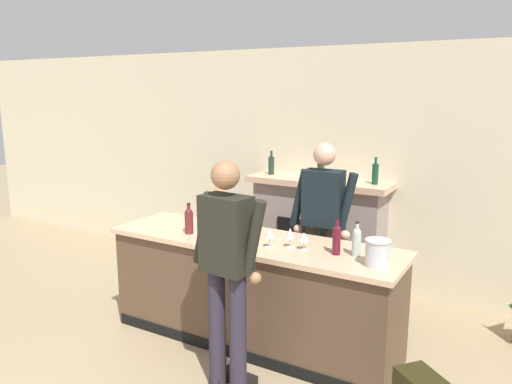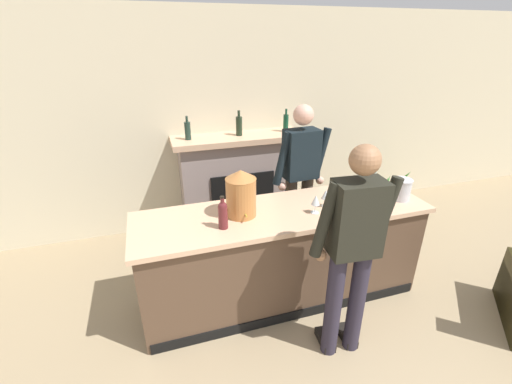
{
  "view_description": "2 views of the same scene",
  "coord_description": "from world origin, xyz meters",
  "px_view_note": "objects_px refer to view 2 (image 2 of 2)",
  "views": [
    {
      "loc": [
        2.36,
        -0.87,
        2.27
      ],
      "look_at": [
        0.0,
        3.19,
        1.3
      ],
      "focal_mm": 35.0,
      "sensor_mm": 36.0,
      "label": 1
    },
    {
      "loc": [
        -0.87,
        0.23,
        2.41
      ],
      "look_at": [
        0.02,
        3.02,
        1.07
      ],
      "focal_mm": 24.0,
      "sensor_mm": 36.0,
      "label": 2
    }
  ],
  "objects_px": {
    "potted_plant_corner": "(392,195)",
    "wine_bottle_cabernet_heavy": "(363,187)",
    "ice_bucket_steel": "(401,189)",
    "person_bartender": "(300,179)",
    "wine_bottle_burgundy_dark": "(223,214)",
    "person_customer": "(352,249)",
    "fireplace_stone": "(239,181)",
    "wine_glass_near_bucket": "(338,194)",
    "copper_dispenser": "(241,193)",
    "wine_glass_back_row": "(316,201)",
    "wine_glass_mid_counter": "(326,195)",
    "wine_bottle_merlot_tall": "(373,184)"
  },
  "relations": [
    {
      "from": "person_bartender",
      "to": "wine_bottle_burgundy_dark",
      "type": "distance_m",
      "value": 1.25
    },
    {
      "from": "potted_plant_corner",
      "to": "person_bartender",
      "type": "distance_m",
      "value": 2.03
    },
    {
      "from": "wine_bottle_burgundy_dark",
      "to": "wine_bottle_cabernet_heavy",
      "type": "xyz_separation_m",
      "value": [
        1.39,
        0.12,
        0.0
      ]
    },
    {
      "from": "fireplace_stone",
      "to": "wine_glass_mid_counter",
      "type": "relative_size",
      "value": 9.9
    },
    {
      "from": "ice_bucket_steel",
      "to": "wine_bottle_cabernet_heavy",
      "type": "relative_size",
      "value": 0.68
    },
    {
      "from": "person_customer",
      "to": "wine_bottle_cabernet_heavy",
      "type": "xyz_separation_m",
      "value": [
        0.56,
        0.74,
        0.11
      ]
    },
    {
      "from": "ice_bucket_steel",
      "to": "wine_glass_mid_counter",
      "type": "bearing_deg",
      "value": 174.2
    },
    {
      "from": "potted_plant_corner",
      "to": "person_customer",
      "type": "xyz_separation_m",
      "value": [
        -1.99,
        -1.96,
        0.72
      ]
    },
    {
      "from": "wine_bottle_burgundy_dark",
      "to": "wine_glass_back_row",
      "type": "relative_size",
      "value": 1.65
    },
    {
      "from": "wine_glass_near_bucket",
      "to": "wine_bottle_cabernet_heavy",
      "type": "bearing_deg",
      "value": 4.25
    },
    {
      "from": "ice_bucket_steel",
      "to": "potted_plant_corner",
      "type": "bearing_deg",
      "value": 51.17
    },
    {
      "from": "copper_dispenser",
      "to": "ice_bucket_steel",
      "type": "height_order",
      "value": "copper_dispenser"
    },
    {
      "from": "wine_glass_back_row",
      "to": "person_bartender",
      "type": "bearing_deg",
      "value": 76.01
    },
    {
      "from": "potted_plant_corner",
      "to": "wine_glass_near_bucket",
      "type": "relative_size",
      "value": 4.77
    },
    {
      "from": "fireplace_stone",
      "to": "potted_plant_corner",
      "type": "bearing_deg",
      "value": -8.43
    },
    {
      "from": "copper_dispenser",
      "to": "wine_bottle_merlot_tall",
      "type": "height_order",
      "value": "copper_dispenser"
    },
    {
      "from": "wine_bottle_cabernet_heavy",
      "to": "wine_bottle_merlot_tall",
      "type": "height_order",
      "value": "wine_bottle_cabernet_heavy"
    },
    {
      "from": "potted_plant_corner",
      "to": "wine_bottle_burgundy_dark",
      "type": "relative_size",
      "value": 2.47
    },
    {
      "from": "person_customer",
      "to": "wine_glass_mid_counter",
      "type": "bearing_deg",
      "value": 77.6
    },
    {
      "from": "person_customer",
      "to": "person_bartender",
      "type": "distance_m",
      "value": 1.35
    },
    {
      "from": "potted_plant_corner",
      "to": "wine_bottle_cabernet_heavy",
      "type": "height_order",
      "value": "wine_bottle_cabernet_heavy"
    },
    {
      "from": "ice_bucket_steel",
      "to": "wine_glass_mid_counter",
      "type": "xyz_separation_m",
      "value": [
        -0.77,
        0.08,
        0.01
      ]
    },
    {
      "from": "wine_glass_mid_counter",
      "to": "wine_bottle_cabernet_heavy",
      "type": "bearing_deg",
      "value": 3.01
    },
    {
      "from": "fireplace_stone",
      "to": "copper_dispenser",
      "type": "height_order",
      "value": "fireplace_stone"
    },
    {
      "from": "person_bartender",
      "to": "wine_bottle_burgundy_dark",
      "type": "height_order",
      "value": "person_bartender"
    },
    {
      "from": "wine_glass_back_row",
      "to": "ice_bucket_steel",
      "type": "bearing_deg",
      "value": 0.78
    },
    {
      "from": "person_customer",
      "to": "wine_glass_near_bucket",
      "type": "distance_m",
      "value": 0.78
    },
    {
      "from": "wine_glass_back_row",
      "to": "wine_glass_mid_counter",
      "type": "distance_m",
      "value": 0.17
    },
    {
      "from": "wine_bottle_merlot_tall",
      "to": "wine_glass_mid_counter",
      "type": "xyz_separation_m",
      "value": [
        -0.55,
        -0.07,
        -0.01
      ]
    },
    {
      "from": "person_bartender",
      "to": "wine_bottle_cabernet_heavy",
      "type": "distance_m",
      "value": 0.72
    },
    {
      "from": "copper_dispenser",
      "to": "wine_glass_near_bucket",
      "type": "xyz_separation_m",
      "value": [
        0.91,
        -0.07,
        -0.11
      ]
    },
    {
      "from": "potted_plant_corner",
      "to": "person_customer",
      "type": "bearing_deg",
      "value": -135.38
    },
    {
      "from": "wine_bottle_burgundy_dark",
      "to": "person_customer",
      "type": "bearing_deg",
      "value": -36.83
    },
    {
      "from": "wine_bottle_cabernet_heavy",
      "to": "wine_glass_mid_counter",
      "type": "relative_size",
      "value": 1.81
    },
    {
      "from": "wine_glass_mid_counter",
      "to": "wine_glass_near_bucket",
      "type": "xyz_separation_m",
      "value": [
        0.13,
        0.0,
        -0.01
      ]
    },
    {
      "from": "wine_bottle_burgundy_dark",
      "to": "wine_glass_near_bucket",
      "type": "bearing_deg",
      "value": 5.21
    },
    {
      "from": "copper_dispenser",
      "to": "wine_bottle_burgundy_dark",
      "type": "distance_m",
      "value": 0.28
    },
    {
      "from": "potted_plant_corner",
      "to": "wine_bottle_burgundy_dark",
      "type": "xyz_separation_m",
      "value": [
        -2.81,
        -1.34,
        0.83
      ]
    },
    {
      "from": "wine_bottle_burgundy_dark",
      "to": "wine_glass_mid_counter",
      "type": "xyz_separation_m",
      "value": [
        0.98,
        0.1,
        -0.01
      ]
    },
    {
      "from": "person_customer",
      "to": "wine_bottle_cabernet_heavy",
      "type": "bearing_deg",
      "value": 52.79
    },
    {
      "from": "wine_bottle_burgundy_dark",
      "to": "ice_bucket_steel",
      "type": "bearing_deg",
      "value": 0.74
    },
    {
      "from": "fireplace_stone",
      "to": "wine_bottle_cabernet_heavy",
      "type": "distance_m",
      "value": 1.81
    },
    {
      "from": "ice_bucket_steel",
      "to": "wine_glass_near_bucket",
      "type": "xyz_separation_m",
      "value": [
        -0.64,
        0.08,
        0.0
      ]
    },
    {
      "from": "wine_bottle_merlot_tall",
      "to": "fireplace_stone",
      "type": "bearing_deg",
      "value": 122.64
    },
    {
      "from": "potted_plant_corner",
      "to": "ice_bucket_steel",
      "type": "distance_m",
      "value": 1.87
    },
    {
      "from": "copper_dispenser",
      "to": "wine_glass_near_bucket",
      "type": "distance_m",
      "value": 0.92
    },
    {
      "from": "person_bartender",
      "to": "wine_glass_near_bucket",
      "type": "height_order",
      "value": "person_bartender"
    },
    {
      "from": "person_customer",
      "to": "wine_glass_mid_counter",
      "type": "relative_size",
      "value": 10.69
    },
    {
      "from": "potted_plant_corner",
      "to": "wine_bottle_cabernet_heavy",
      "type": "relative_size",
      "value": 2.34
    },
    {
      "from": "fireplace_stone",
      "to": "wine_glass_mid_counter",
      "type": "distance_m",
      "value": 1.69
    }
  ]
}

